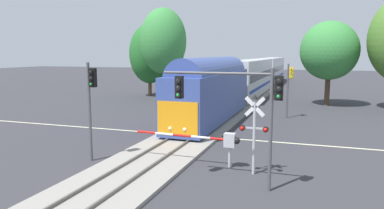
{
  "coord_description": "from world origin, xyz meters",
  "views": [
    {
      "loc": [
        8.2,
        -23.67,
        5.79
      ],
      "look_at": [
        -0.43,
        1.55,
        2.0
      ],
      "focal_mm": 33.72,
      "sensor_mm": 36.0,
      "label": 1
    }
  ],
  "objects_px": {
    "commuter_train": "(253,76)",
    "oak_far_right": "(329,51)",
    "traffic_signal_median": "(91,96)",
    "traffic_signal_near_right": "(237,98)",
    "traffic_signal_far_side": "(289,82)",
    "pine_left_background": "(149,54)",
    "crossing_signal_mast": "(254,126)",
    "crossing_gate_near": "(218,140)",
    "oak_behind_train": "(163,41)"
  },
  "relations": [
    {
      "from": "traffic_signal_far_side",
      "to": "traffic_signal_near_right",
      "type": "bearing_deg",
      "value": -92.86
    },
    {
      "from": "traffic_signal_median",
      "to": "traffic_signal_near_right",
      "type": "height_order",
      "value": "traffic_signal_median"
    },
    {
      "from": "commuter_train",
      "to": "oak_far_right",
      "type": "xyz_separation_m",
      "value": [
        9.53,
        -7.28,
        3.35
      ]
    },
    {
      "from": "traffic_signal_median",
      "to": "oak_behind_train",
      "type": "height_order",
      "value": "oak_behind_train"
    },
    {
      "from": "commuter_train",
      "to": "oak_behind_train",
      "type": "height_order",
      "value": "oak_behind_train"
    },
    {
      "from": "crossing_gate_near",
      "to": "traffic_signal_near_right",
      "type": "distance_m",
      "value": 3.89
    },
    {
      "from": "traffic_signal_far_side",
      "to": "pine_left_background",
      "type": "xyz_separation_m",
      "value": [
        -19.23,
        11.55,
        2.46
      ]
    },
    {
      "from": "crossing_gate_near",
      "to": "crossing_signal_mast",
      "type": "relative_size",
      "value": 1.48
    },
    {
      "from": "traffic_signal_far_side",
      "to": "pine_left_background",
      "type": "distance_m",
      "value": 22.57
    },
    {
      "from": "commuter_train",
      "to": "oak_behind_train",
      "type": "xyz_separation_m",
      "value": [
        -9.2,
        -9.8,
        4.51
      ]
    },
    {
      "from": "crossing_gate_near",
      "to": "oak_behind_train",
      "type": "bearing_deg",
      "value": 119.38
    },
    {
      "from": "crossing_signal_mast",
      "to": "pine_left_background",
      "type": "height_order",
      "value": "pine_left_background"
    },
    {
      "from": "traffic_signal_far_side",
      "to": "traffic_signal_median",
      "type": "relative_size",
      "value": 0.91
    },
    {
      "from": "crossing_signal_mast",
      "to": "traffic_signal_far_side",
      "type": "relative_size",
      "value": 0.8
    },
    {
      "from": "oak_far_right",
      "to": "pine_left_background",
      "type": "relative_size",
      "value": 0.96
    },
    {
      "from": "crossing_signal_mast",
      "to": "oak_behind_train",
      "type": "relative_size",
      "value": 0.35
    },
    {
      "from": "commuter_train",
      "to": "traffic_signal_far_side",
      "type": "height_order",
      "value": "commuter_train"
    },
    {
      "from": "commuter_train",
      "to": "traffic_signal_near_right",
      "type": "xyz_separation_m",
      "value": [
        5.14,
        -35.14,
        1.21
      ]
    },
    {
      "from": "crossing_gate_near",
      "to": "oak_behind_train",
      "type": "xyz_separation_m",
      "value": [
        -12.84,
        22.8,
        5.84
      ]
    },
    {
      "from": "pine_left_background",
      "to": "commuter_train",
      "type": "bearing_deg",
      "value": 22.01
    },
    {
      "from": "commuter_train",
      "to": "crossing_gate_near",
      "type": "relative_size",
      "value": 10.75
    },
    {
      "from": "traffic_signal_far_side",
      "to": "traffic_signal_median",
      "type": "bearing_deg",
      "value": -118.11
    },
    {
      "from": "traffic_signal_median",
      "to": "commuter_train",
      "type": "bearing_deg",
      "value": 84.93
    },
    {
      "from": "oak_behind_train",
      "to": "crossing_signal_mast",
      "type": "bearing_deg",
      "value": -57.76
    },
    {
      "from": "oak_behind_train",
      "to": "crossing_gate_near",
      "type": "bearing_deg",
      "value": -60.62
    },
    {
      "from": "crossing_gate_near",
      "to": "oak_behind_train",
      "type": "height_order",
      "value": "oak_behind_train"
    },
    {
      "from": "crossing_signal_mast",
      "to": "oak_far_right",
      "type": "height_order",
      "value": "oak_far_right"
    },
    {
      "from": "traffic_signal_near_right",
      "to": "oak_behind_train",
      "type": "bearing_deg",
      "value": 119.5
    },
    {
      "from": "traffic_signal_median",
      "to": "pine_left_background",
      "type": "xyz_separation_m",
      "value": [
        -10.18,
        28.5,
        2.16
      ]
    },
    {
      "from": "commuter_train",
      "to": "oak_far_right",
      "type": "distance_m",
      "value": 12.45
    },
    {
      "from": "oak_far_right",
      "to": "pine_left_background",
      "type": "xyz_separation_m",
      "value": [
        -22.71,
        1.96,
        -0.35
      ]
    },
    {
      "from": "commuter_train",
      "to": "traffic_signal_far_side",
      "type": "xyz_separation_m",
      "value": [
        6.05,
        -16.88,
        0.54
      ]
    },
    {
      "from": "oak_far_right",
      "to": "pine_left_background",
      "type": "height_order",
      "value": "pine_left_background"
    },
    {
      "from": "oak_far_right",
      "to": "pine_left_background",
      "type": "distance_m",
      "value": 22.8
    },
    {
      "from": "traffic_signal_near_right",
      "to": "crossing_signal_mast",
      "type": "bearing_deg",
      "value": 77.21
    },
    {
      "from": "commuter_train",
      "to": "traffic_signal_near_right",
      "type": "bearing_deg",
      "value": -81.69
    },
    {
      "from": "oak_far_right",
      "to": "traffic_signal_near_right",
      "type": "bearing_deg",
      "value": -98.97
    },
    {
      "from": "oak_behind_train",
      "to": "traffic_signal_far_side",
      "type": "bearing_deg",
      "value": -24.91
    },
    {
      "from": "traffic_signal_far_side",
      "to": "pine_left_background",
      "type": "relative_size",
      "value": 0.5
    },
    {
      "from": "traffic_signal_near_right",
      "to": "oak_behind_train",
      "type": "xyz_separation_m",
      "value": [
        -14.34,
        25.34,
        3.3
      ]
    },
    {
      "from": "commuter_train",
      "to": "crossing_gate_near",
      "type": "height_order",
      "value": "commuter_train"
    },
    {
      "from": "crossing_signal_mast",
      "to": "traffic_signal_near_right",
      "type": "height_order",
      "value": "traffic_signal_near_right"
    },
    {
      "from": "traffic_signal_far_side",
      "to": "oak_far_right",
      "type": "distance_m",
      "value": 10.59
    },
    {
      "from": "traffic_signal_near_right",
      "to": "pine_left_background",
      "type": "height_order",
      "value": "pine_left_background"
    },
    {
      "from": "oak_far_right",
      "to": "traffic_signal_median",
      "type": "bearing_deg",
      "value": -115.28
    },
    {
      "from": "oak_behind_train",
      "to": "pine_left_background",
      "type": "distance_m",
      "value": 6.17
    },
    {
      "from": "commuter_train",
      "to": "pine_left_background",
      "type": "distance_m",
      "value": 14.53
    },
    {
      "from": "crossing_signal_mast",
      "to": "traffic_signal_median",
      "type": "distance_m",
      "value": 8.68
    },
    {
      "from": "commuter_train",
      "to": "traffic_signal_median",
      "type": "relative_size",
      "value": 11.57
    },
    {
      "from": "commuter_train",
      "to": "crossing_signal_mast",
      "type": "xyz_separation_m",
      "value": [
        5.57,
        -33.22,
        -0.35
      ]
    }
  ]
}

